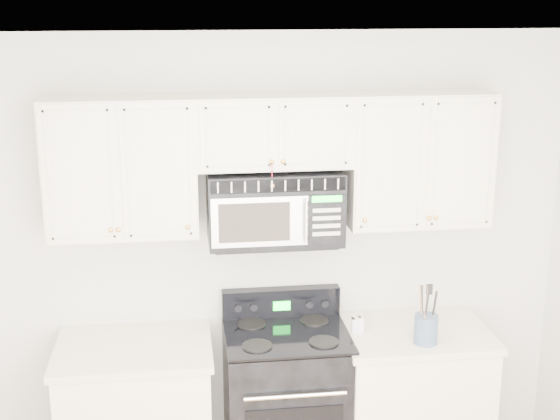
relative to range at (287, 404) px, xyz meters
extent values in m
cube|color=silver|center=(-0.06, -1.45, 2.12)|extent=(3.50, 3.50, 0.01)
cube|color=silver|center=(-0.06, 0.30, 0.82)|extent=(3.50, 0.01, 2.60)
cube|color=silver|center=(-0.86, -0.02, 0.42)|extent=(0.86, 0.65, 0.04)
cube|color=silver|center=(0.74, -0.02, -0.04)|extent=(0.82, 0.63, 0.88)
cube|color=silver|center=(0.74, -0.02, 0.42)|extent=(0.86, 0.65, 0.04)
cube|color=black|center=(0.00, 0.00, -0.02)|extent=(0.70, 0.60, 0.92)
cylinder|color=silver|center=(0.00, -0.34, 0.24)|extent=(0.55, 0.02, 0.02)
cube|color=black|center=(0.00, 0.00, 0.44)|extent=(0.70, 0.60, 0.02)
cube|color=black|center=(0.00, 0.26, 0.53)|extent=(0.70, 0.08, 0.18)
cube|color=#0BED2B|center=(0.00, 0.21, 0.53)|extent=(0.10, 0.00, 0.06)
cube|color=silver|center=(-0.88, 0.13, 1.41)|extent=(0.80, 0.33, 0.75)
cube|color=silver|center=(0.76, 0.13, 1.41)|extent=(0.80, 0.33, 0.75)
cube|color=silver|center=(-0.06, 0.13, 1.59)|extent=(0.84, 0.33, 0.39)
sphere|color=gold|center=(-0.90, -0.06, 1.12)|extent=(0.03, 0.03, 0.03)
sphere|color=gold|center=(-0.54, -0.06, 1.12)|extent=(0.03, 0.03, 0.03)
sphere|color=gold|center=(0.42, -0.06, 1.12)|extent=(0.03, 0.03, 0.03)
sphere|color=gold|center=(0.78, -0.06, 1.12)|extent=(0.03, 0.03, 0.03)
sphere|color=gold|center=(-0.09, -0.06, 1.46)|extent=(0.03, 0.03, 0.03)
sphere|color=gold|center=(-0.03, -0.06, 1.46)|extent=(0.03, 0.03, 0.03)
cylinder|color=red|center=(-0.09, -0.06, 1.40)|extent=(0.00, 0.00, 0.12)
sphere|color=gold|center=(-0.09, -0.06, 1.33)|extent=(0.04, 0.04, 0.04)
cube|color=black|center=(-0.06, 0.11, 1.17)|extent=(0.74, 0.37, 0.41)
cube|color=silver|center=(-0.06, -0.07, 1.33)|extent=(0.72, 0.01, 0.07)
cube|color=#AFAFAF|center=(-0.16, -0.08, 1.14)|extent=(0.52, 0.01, 0.27)
cube|color=black|center=(-0.19, -0.08, 1.14)|extent=(0.38, 0.01, 0.21)
cube|color=black|center=(0.20, -0.08, 1.14)|extent=(0.20, 0.01, 0.27)
cube|color=#0BED2B|center=(0.20, -0.09, 1.25)|extent=(0.16, 0.00, 0.03)
cylinder|color=silver|center=(0.09, -0.11, 1.14)|extent=(0.02, 0.02, 0.23)
cylinder|color=#445A79|center=(0.75, -0.20, 0.52)|extent=(0.13, 0.13, 0.16)
cylinder|color=#966A47|center=(0.79, -0.20, 0.60)|extent=(0.01, 0.01, 0.28)
cylinder|color=black|center=(0.73, -0.17, 0.61)|extent=(0.01, 0.01, 0.31)
cylinder|color=#966A47|center=(0.73, -0.23, 0.62)|extent=(0.01, 0.01, 0.33)
cylinder|color=black|center=(0.79, -0.20, 0.60)|extent=(0.01, 0.01, 0.28)
cylinder|color=#966A47|center=(0.73, -0.17, 0.61)|extent=(0.01, 0.01, 0.31)
cylinder|color=black|center=(0.73, -0.23, 0.62)|extent=(0.01, 0.01, 0.33)
cylinder|color=silver|center=(0.39, -0.01, 0.48)|extent=(0.04, 0.04, 0.09)
cylinder|color=silver|center=(0.39, -0.01, 0.53)|extent=(0.04, 0.04, 0.02)
cylinder|color=silver|center=(0.43, -0.01, 0.48)|extent=(0.04, 0.04, 0.09)
cylinder|color=silver|center=(0.43, -0.01, 0.54)|extent=(0.05, 0.05, 0.02)
camera|label=1|loc=(-0.57, -4.03, 2.31)|focal=50.00mm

